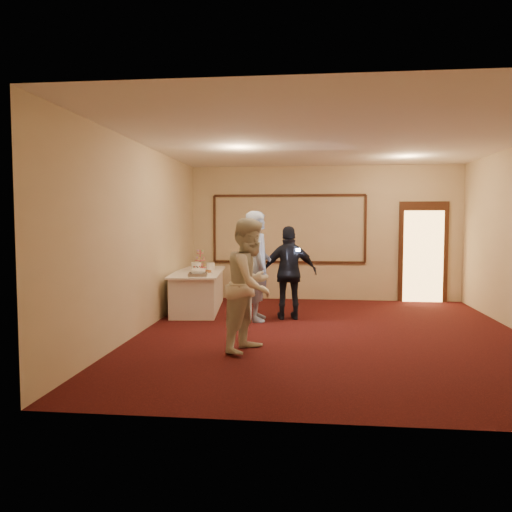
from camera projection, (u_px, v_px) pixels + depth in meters
The scene contains 14 objects.
floor at pixel (330, 334), 7.81m from camera, with size 7.00×7.00×0.00m, color black.
room_walls at pixel (331, 205), 7.67m from camera, with size 6.04×7.04×3.02m.
wall_molding at pixel (289, 229), 11.23m from camera, with size 3.45×0.04×1.55m.
doorway at pixel (423, 253), 10.93m from camera, with size 1.05×0.07×2.20m.
buffet_table at pixel (198, 290), 9.99m from camera, with size 1.17×2.46×0.77m.
pavlova_tray at pixel (198, 272), 9.06m from camera, with size 0.39×0.49×0.17m.
cupcake_stand at pixel (200, 261), 10.75m from camera, with size 0.29×0.29×0.42m.
plate_stack_a at pixel (196, 266), 10.11m from camera, with size 0.21×0.21×0.17m.
plate_stack_b at pixel (211, 266), 10.29m from camera, with size 0.18×0.18×0.15m.
tart at pixel (206, 272), 9.61m from camera, with size 0.26×0.26×0.05m.
man at pixel (258, 266), 8.87m from camera, with size 0.71×0.47×1.95m, color #88A0CF.
woman at pixel (251, 285), 6.78m from camera, with size 0.88×0.69×1.81m, color white.
guest at pixel (290, 273), 8.98m from camera, with size 0.99×0.41×1.68m, color black.
camera_flash at pixel (298, 250), 8.81m from camera, with size 0.07×0.04×0.05m, color white.
Camera 1 is at (-0.32, -7.79, 1.77)m, focal length 35.00 mm.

